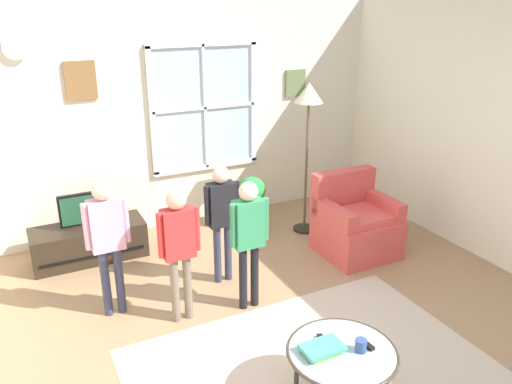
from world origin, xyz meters
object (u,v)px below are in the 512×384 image
person_red_shirt (179,241)px  floor_lamp (308,109)px  armchair (355,224)px  coffee_table (342,354)px  remote_near_books (321,341)px  potted_plant_by_window (252,196)px  television (85,209)px  person_pink_shirt (107,233)px  cup (361,345)px  tv_stand (89,242)px  person_black_shirt (222,211)px  book_stack (322,349)px  remote_near_cup (366,344)px  person_green_shirt (249,231)px

person_red_shirt → floor_lamp: floor_lamp is taller
armchair → floor_lamp: (-0.19, 0.73, 1.16)m
coffee_table → remote_near_books: size_ratio=5.38×
coffee_table → potted_plant_by_window: 2.97m
television → person_pink_shirt: (0.02, -1.14, 0.21)m
cup → armchair: bearing=53.8°
tv_stand → floor_lamp: floor_lamp is taller
coffee_table → remote_near_books: remote_near_books is taller
armchair → remote_near_books: (-1.53, -1.64, 0.11)m
coffee_table → cup: cup is taller
potted_plant_by_window → tv_stand: bearing=178.7°
floor_lamp → person_black_shirt: bearing=-154.2°
person_black_shirt → floor_lamp: size_ratio=0.67×
book_stack → cup: bearing=-23.8°
person_pink_shirt → book_stack: bearing=-59.3°
coffee_table → person_black_shirt: bearing=92.3°
coffee_table → potted_plant_by_window: size_ratio=1.17×
tv_stand → book_stack: bearing=-69.9°
remote_near_cup → television: bearing=114.7°
remote_near_cup → potted_plant_by_window: size_ratio=0.22×
book_stack → television: bearing=110.1°
person_red_shirt → armchair: bearing=9.8°
cup → floor_lamp: 2.99m
remote_near_books → potted_plant_by_window: 2.86m
cup → coffee_table: bearing=153.4°
armchair → potted_plant_by_window: size_ratio=1.35×
armchair → person_red_shirt: bearing=-170.2°
tv_stand → television: 0.39m
armchair → person_green_shirt: (-1.50, -0.45, 0.43)m
tv_stand → remote_near_cup: 3.25m
coffee_table → person_red_shirt: bearing=114.6°
remote_near_books → cup: bearing=-45.8°
tv_stand → coffee_table: bearing=-68.1°
coffee_table → book_stack: 0.15m
person_green_shirt → person_black_shirt: bearing=93.2°
potted_plant_by_window → person_red_shirt: bearing=-133.6°
remote_near_cup → person_pink_shirt: 2.26m
remote_near_cup → person_green_shirt: bearing=99.3°
person_black_shirt → potted_plant_by_window: person_black_shirt is taller
book_stack → potted_plant_by_window: 2.96m
tv_stand → remote_near_cup: bearing=-65.3°
armchair → person_green_shirt: bearing=-163.4°
book_stack → person_green_shirt: (0.08, 1.28, 0.30)m
cup → person_green_shirt: person_green_shirt is taller
television → cup: 3.24m
cup → remote_near_books: bearing=134.2°
armchair → cup: bearing=-126.2°
floor_lamp → tv_stand: bearing=170.4°
armchair → person_red_shirt: size_ratio=0.72×
person_red_shirt → potted_plant_by_window: person_red_shirt is taller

